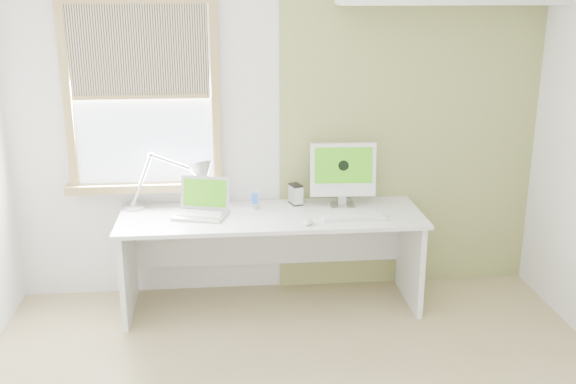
{
  "coord_description": "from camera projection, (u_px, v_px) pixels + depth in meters",
  "views": [
    {
      "loc": [
        -0.4,
        -3.22,
        2.32
      ],
      "look_at": [
        0.0,
        1.05,
        1.0
      ],
      "focal_mm": 41.97,
      "sensor_mm": 36.0,
      "label": 1
    }
  ],
  "objects": [
    {
      "name": "external_drive",
      "position": [
        296.0,
        194.0,
        5.09
      ],
      "size": [
        0.11,
        0.14,
        0.15
      ],
      "color": "#BABCBF",
      "rests_on": "desk"
    },
    {
      "name": "phone_dock",
      "position": [
        255.0,
        203.0,
        5.0
      ],
      "size": [
        0.07,
        0.07,
        0.14
      ],
      "color": "#BABCBF",
      "rests_on": "desk"
    },
    {
      "name": "mouse",
      "position": [
        308.0,
        222.0,
        4.67
      ],
      "size": [
        0.1,
        0.12,
        0.03
      ],
      "primitive_type": "ellipsoid",
      "rotation": [
        0.0,
        0.0,
        -0.41
      ],
      "color": "white",
      "rests_on": "desk"
    },
    {
      "name": "desk",
      "position": [
        271.0,
        237.0,
        4.99
      ],
      "size": [
        2.2,
        0.7,
        0.73
      ],
      "color": "silver",
      "rests_on": "room"
    },
    {
      "name": "accent_wall",
      "position": [
        409.0,
        125.0,
        5.15
      ],
      "size": [
        2.0,
        0.02,
        2.6
      ],
      "primitive_type": "cube",
      "color": "#979252",
      "rests_on": "room"
    },
    {
      "name": "window",
      "position": [
        142.0,
        97.0,
        4.87
      ],
      "size": [
        1.2,
        0.14,
        1.42
      ],
      "color": "olive",
      "rests_on": "room"
    },
    {
      "name": "keyboard",
      "position": [
        354.0,
        217.0,
        4.79
      ],
      "size": [
        0.45,
        0.13,
        0.02
      ],
      "color": "white",
      "rests_on": "desk"
    },
    {
      "name": "room",
      "position": [
        307.0,
        196.0,
        3.4
      ],
      "size": [
        4.04,
        3.54,
        2.64
      ],
      "color": "tan",
      "rests_on": "ground"
    },
    {
      "name": "desk_lamp",
      "position": [
        189.0,
        178.0,
        4.98
      ],
      "size": [
        0.75,
        0.3,
        0.42
      ],
      "color": "#BABCBF",
      "rests_on": "desk"
    },
    {
      "name": "laptop",
      "position": [
        202.0,
        206.0,
        4.87
      ],
      "size": [
        0.43,
        0.38,
        0.26
      ],
      "color": "#BABCBF",
      "rests_on": "desk"
    },
    {
      "name": "imac",
      "position": [
        343.0,
        171.0,
        5.0
      ],
      "size": [
        0.49,
        0.17,
        0.48
      ],
      "color": "#BABCBF",
      "rests_on": "desk"
    }
  ]
}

